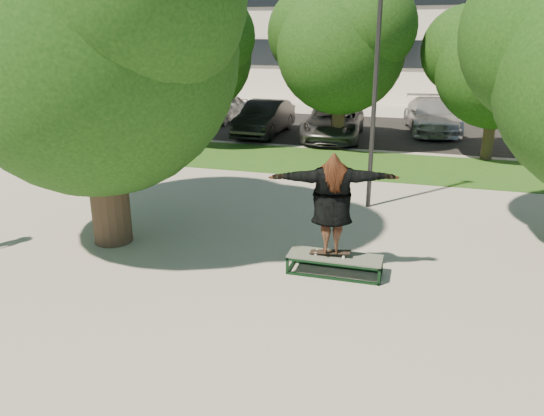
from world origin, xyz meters
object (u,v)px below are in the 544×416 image
(car_silver_a, at_px, (223,108))
(car_grey, at_px, (333,122))
(lamppost, at_px, (375,86))
(car_silver_b, at_px, (432,115))
(grind_box, at_px, (335,264))
(tree_left, at_px, (91,33))
(car_dark, at_px, (264,118))

(car_silver_a, relative_size, car_grey, 0.75)
(lamppost, bearing_deg, car_silver_b, 82.33)
(grind_box, bearing_deg, car_silver_b, 83.77)
(tree_left, xyz_separation_m, car_grey, (2.84, 12.60, -3.71))
(car_silver_a, xyz_separation_m, car_grey, (6.08, -2.81, 0.06))
(lamppost, relative_size, car_grey, 1.20)
(grind_box, distance_m, car_grey, 13.17)
(grind_box, bearing_deg, car_silver_a, 117.94)
(lamppost, bearing_deg, tree_left, -143.58)
(lamppost, height_order, car_grey, lamppost)
(lamppost, relative_size, car_silver_a, 1.60)
(lamppost, distance_m, car_silver_b, 11.85)
(car_silver_b, bearing_deg, lamppost, -106.67)
(car_silver_a, bearing_deg, grind_box, -56.09)
(car_grey, height_order, car_silver_b, car_silver_b)
(tree_left, xyz_separation_m, grind_box, (5.12, -0.36, -4.23))
(car_dark, bearing_deg, grind_box, -65.89)
(grind_box, distance_m, car_silver_a, 17.86)
(car_silver_a, bearing_deg, tree_left, -72.13)
(car_silver_a, bearing_deg, lamppost, -47.43)
(lamppost, bearing_deg, car_grey, 105.78)
(tree_left, xyz_separation_m, car_silver_a, (-3.24, 15.41, -3.77))
(grind_box, height_order, car_grey, car_grey)
(car_silver_b, bearing_deg, car_dark, -167.26)
(car_silver_a, bearing_deg, car_grey, -18.81)
(grind_box, relative_size, car_grey, 0.35)
(car_silver_a, distance_m, car_dark, 4.13)
(tree_left, relative_size, car_silver_b, 1.39)
(car_dark, bearing_deg, tree_left, -87.28)
(car_silver_a, relative_size, car_dark, 0.85)
(tree_left, bearing_deg, car_grey, 77.31)
(grind_box, xyz_separation_m, car_grey, (-2.28, 12.96, 0.52))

